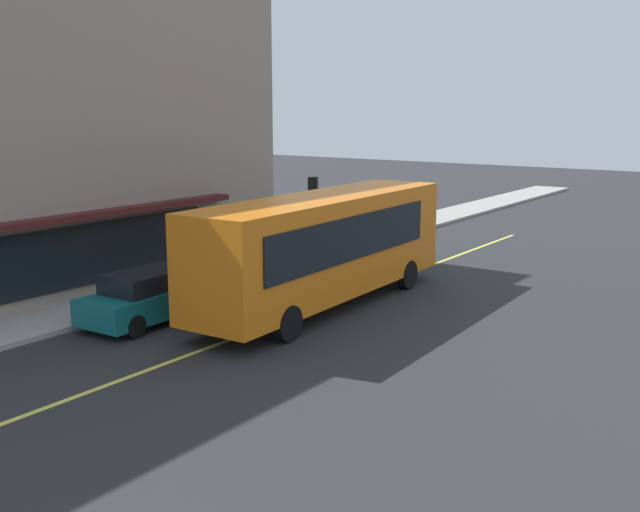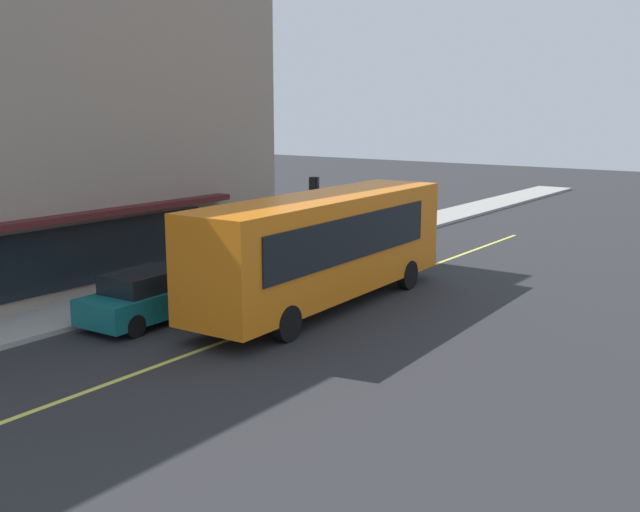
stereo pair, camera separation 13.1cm
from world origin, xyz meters
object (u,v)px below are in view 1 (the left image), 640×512
Objects in this scene: bus at (325,244)px; traffic_light at (314,197)px; pedestrian_at_corner at (335,217)px; car_teal at (150,297)px; pedestrian_by_curb at (358,217)px.

bus is 3.50× the size of traffic_light.
pedestrian_at_corner is (3.02, 1.00, -1.26)m from traffic_light.
bus is 7.85m from traffic_light.
pedestrian_at_corner is at bearing 11.22° from car_teal.
pedestrian_by_curb is at bearing 1.04° from traffic_light.
bus reaches higher than traffic_light.
traffic_light is 3.70m from pedestrian_by_curb.
traffic_light is at bearing 38.37° from bus.
car_teal is 2.39× the size of pedestrian_by_curb.
pedestrian_at_corner is (13.49, 2.67, 0.53)m from car_teal.
car_teal is at bearing -170.90° from traffic_light.
bus reaches higher than pedestrian_by_curb.
bus is 6.08× the size of pedestrian_at_corner.
car_teal is at bearing 143.69° from bus.
traffic_light reaches higher than car_teal.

